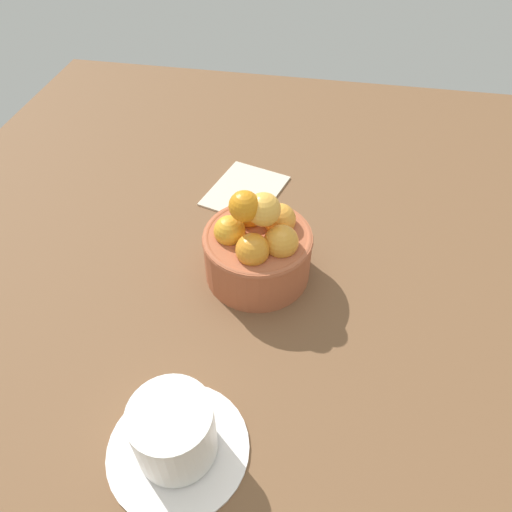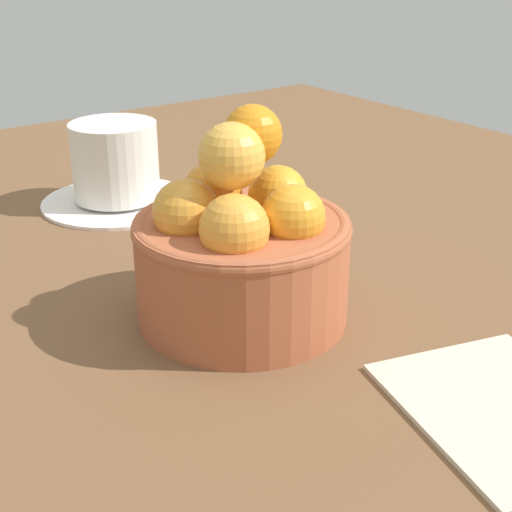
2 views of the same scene
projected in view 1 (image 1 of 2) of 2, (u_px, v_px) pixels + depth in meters
The scene contains 4 objects.
ground_plane at pixel (257, 281), 63.16cm from camera, with size 112.89×104.04×3.17cm, color brown.
terracotta_bowl at pixel (258, 246), 58.61cm from camera, with size 13.39×13.39×13.28cm.
coffee_cup at pixel (175, 435), 43.73cm from camera, with size 13.57×13.57×7.32cm.
folded_napkin at pixel (245, 190), 73.71cm from camera, with size 12.32×9.78×0.60cm, color beige.
Camera 1 is at (41.33, 7.36, 45.71)cm, focal length 33.79 mm.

